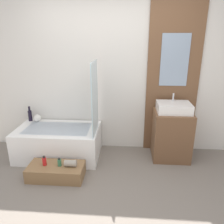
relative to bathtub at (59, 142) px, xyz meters
The scene contains 13 objects.
ground_plane 1.43m from the bathtub, 55.37° to the right, with size 12.00×12.00×0.00m, color slate.
wall_tiled_back 1.39m from the bathtub, 27.93° to the left, with size 4.20×0.06×2.60m, color silver.
wall_wood_accent 2.11m from the bathtub, 11.81° to the left, with size 0.80×0.04×2.60m.
bathtub is the anchor object (origin of this frame).
glass_shower_screen 0.98m from the bathtub, ahead, with size 0.01×0.54×1.05m, color silver.
wooden_step_bench 0.62m from the bathtub, 77.12° to the right, with size 0.75×0.36×0.19m, color olive.
vanity_cabinet 1.79m from the bathtub, ahead, with size 0.56×0.51×0.76m, color brown.
sink 1.88m from the bathtub, ahead, with size 0.50×0.38×0.26m.
vase_tall_dark 0.72m from the bathtub, 152.51° to the left, with size 0.06×0.06×0.25m.
vase_round_light 0.59m from the bathtub, 148.46° to the left, with size 0.12×0.12×0.12m, color silver.
bottle_soap_primary 0.58m from the bathtub, 91.69° to the right, with size 0.05×0.05×0.14m.
bottle_soap_secondary 0.61m from the bathtub, 71.97° to the right, with size 0.05×0.05×0.12m.
towel_roll 0.68m from the bathtub, 59.72° to the right, with size 0.09×0.09×0.16m, color gray.
Camera 1 is at (0.28, -1.92, 1.83)m, focal length 35.00 mm.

